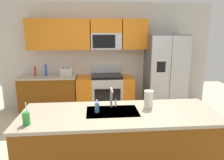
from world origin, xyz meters
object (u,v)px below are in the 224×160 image
object	(u,v)px
bottle_blue	(46,70)
drink_cup_green	(26,118)
sink_faucet	(112,96)
pepper_mill	(35,71)
range_oven	(105,93)
toaster	(66,72)
paper_towel_roll	(149,99)
soap_dispenser	(97,107)
refrigerator	(165,73)

from	to	relation	value
bottle_blue	drink_cup_green	size ratio (longest dim) A/B	1.00
sink_faucet	drink_cup_green	xyz separation A→B (m)	(-1.01, -0.46, -0.09)
pepper_mill	drink_cup_green	distance (m)	2.75
range_oven	toaster	bearing A→B (deg)	-176.71
paper_towel_roll	soap_dispenser	bearing A→B (deg)	-170.62
pepper_mill	paper_towel_roll	world-z (taller)	paper_towel_roll
range_oven	pepper_mill	xyz separation A→B (m)	(-1.63, -0.00, 0.57)
bottle_blue	pepper_mill	bearing A→B (deg)	-176.66
range_oven	toaster	xyz separation A→B (m)	(-0.91, -0.05, 0.55)
range_oven	pepper_mill	bearing A→B (deg)	-179.91
soap_dispenser	paper_towel_roll	size ratio (longest dim) A/B	0.71
toaster	soap_dispenser	distance (m)	2.43
refrigerator	paper_towel_roll	size ratio (longest dim) A/B	7.71
toaster	bottle_blue	bearing A→B (deg)	172.24
drink_cup_green	soap_dispenser	xyz separation A→B (m)	(0.80, 0.30, -0.01)
pepper_mill	paper_towel_roll	distance (m)	3.09
refrigerator	soap_dispenser	distance (m)	2.87
refrigerator	soap_dispenser	bearing A→B (deg)	-126.06
toaster	soap_dispenser	xyz separation A→B (m)	(0.67, -2.34, -0.02)
bottle_blue	drink_cup_green	xyz separation A→B (m)	(0.35, -2.70, -0.06)
bottle_blue	paper_towel_roll	size ratio (longest dim) A/B	1.11
drink_cup_green	bottle_blue	bearing A→B (deg)	97.28
sink_faucet	paper_towel_roll	xyz separation A→B (m)	(0.50, -0.04, -0.05)
toaster	sink_faucet	world-z (taller)	sink_faucet
refrigerator	paper_towel_roll	bearing A→B (deg)	-113.97
range_oven	toaster	size ratio (longest dim) A/B	4.86
drink_cup_green	soap_dispenser	world-z (taller)	drink_cup_green
refrigerator	pepper_mill	bearing A→B (deg)	178.71
pepper_mill	bottle_blue	bearing A→B (deg)	3.34
refrigerator	paper_towel_roll	distance (m)	2.41
pepper_mill	soap_dispenser	xyz separation A→B (m)	(1.39, -2.39, -0.05)
pepper_mill	bottle_blue	distance (m)	0.24
toaster	paper_towel_roll	distance (m)	2.62
refrigerator	toaster	xyz separation A→B (m)	(-2.36, 0.02, 0.07)
refrigerator	bottle_blue	xyz separation A→B (m)	(-2.83, 0.08, 0.11)
bottle_blue	sink_faucet	xyz separation A→B (m)	(1.35, -2.24, 0.03)
sink_faucet	soap_dispenser	world-z (taller)	sink_faucet
range_oven	refrigerator	bearing A→B (deg)	-2.84
toaster	refrigerator	bearing A→B (deg)	-0.47
range_oven	sink_faucet	distance (m)	2.32
range_oven	pepper_mill	world-z (taller)	pepper_mill
drink_cup_green	paper_towel_roll	xyz separation A→B (m)	(1.51, 0.42, 0.04)
soap_dispenser	bottle_blue	bearing A→B (deg)	115.52
toaster	pepper_mill	xyz separation A→B (m)	(-0.71, 0.05, 0.02)
toaster	bottle_blue	xyz separation A→B (m)	(-0.47, 0.06, 0.04)
pepper_mill	paper_towel_roll	size ratio (longest dim) A/B	0.95
toaster	pepper_mill	bearing A→B (deg)	176.00
range_oven	refrigerator	size ratio (longest dim) A/B	0.74
sink_faucet	bottle_blue	bearing A→B (deg)	121.15
bottle_blue	soap_dispenser	distance (m)	2.66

